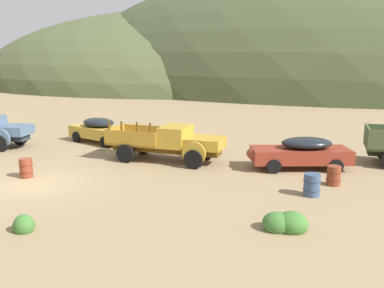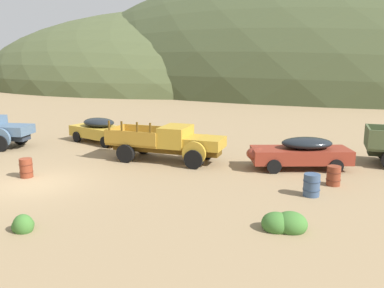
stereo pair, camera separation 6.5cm
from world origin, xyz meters
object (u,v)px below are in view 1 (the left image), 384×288
oil_drum_foreground (334,176)px  truck_mustard (174,143)px  oil_drum_by_truck (312,185)px  car_faded_yellow (103,130)px  oil_drum_spare (26,168)px  car_rust_red (298,152)px

oil_drum_foreground → truck_mustard: bearing=168.9°
truck_mustard → oil_drum_by_truck: truck_mustard is taller
car_faded_yellow → oil_drum_foreground: bearing=0.7°
oil_drum_spare → oil_drum_foreground: size_ratio=1.04×
car_faded_yellow → oil_drum_by_truck: bearing=-6.7°
car_faded_yellow → car_rust_red: size_ratio=0.95×
car_rust_red → oil_drum_foreground: (1.72, -2.25, -0.39)m
truck_mustard → oil_drum_foreground: truck_mustard is taller
oil_drum_by_truck → oil_drum_spare: (-12.45, -1.65, -0.01)m
car_rust_red → oil_drum_spare: size_ratio=5.99×
car_rust_red → truck_mustard: bearing=-13.8°
car_rust_red → oil_drum_by_truck: size_ratio=5.88×
car_rust_red → oil_drum_foreground: 2.86m
oil_drum_spare → oil_drum_by_truck: bearing=7.6°
car_faded_yellow → truck_mustard: truck_mustard is taller
oil_drum_spare → oil_drum_foreground: oil_drum_spare is taller
car_faded_yellow → truck_mustard: 6.79m
oil_drum_foreground → car_faded_yellow: bearing=162.0°
oil_drum_by_truck → oil_drum_foreground: 1.92m
car_faded_yellow → oil_drum_by_truck: car_faded_yellow is taller
truck_mustard → oil_drum_spare: 7.27m
truck_mustard → car_rust_red: bearing=6.5°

